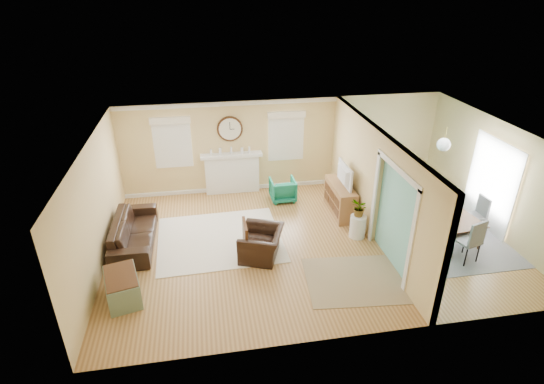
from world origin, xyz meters
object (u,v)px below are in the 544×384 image
object	(u,v)px
eames_chair	(262,244)
credenza	(340,199)
green_chair	(283,190)
sofa	(134,231)
dining_table	(444,223)

from	to	relation	value
eames_chair	credenza	xyz separation A→B (m)	(2.29, 1.59, 0.08)
eames_chair	green_chair	bearing A→B (deg)	179.14
sofa	green_chair	bearing A→B (deg)	-67.11
sofa	eames_chair	world-z (taller)	same
green_chair	sofa	bearing A→B (deg)	21.50
green_chair	dining_table	distance (m)	4.18
dining_table	credenza	bearing A→B (deg)	48.39
sofa	green_chair	size ratio (longest dim) A/B	3.25
green_chair	credenza	distance (m)	1.63
eames_chair	dining_table	xyz separation A→B (m)	(4.40, 0.16, -0.01)
sofa	credenza	world-z (taller)	credenza
eames_chair	dining_table	distance (m)	4.40
eames_chair	green_chair	distance (m)	2.72
sofa	eames_chair	xyz separation A→B (m)	(2.80, -0.98, -0.00)
eames_chair	green_chair	size ratio (longest dim) A/B	1.46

